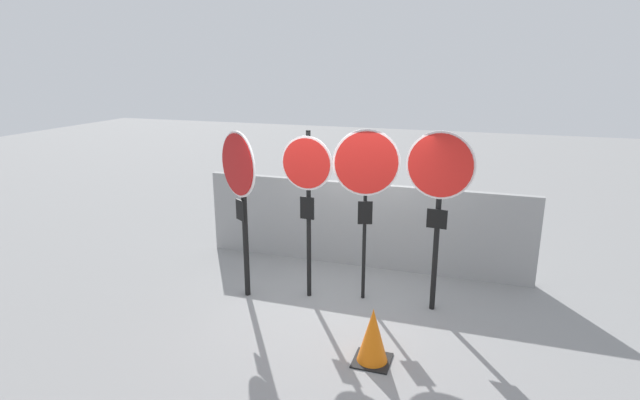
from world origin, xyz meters
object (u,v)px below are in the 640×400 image
(stop_sign_0, at_px, (240,182))
(stop_sign_3, at_px, (439,185))
(stop_sign_1, at_px, (307,181))
(traffic_cone_0, at_px, (373,336))
(stop_sign_2, at_px, (366,173))

(stop_sign_0, bearing_deg, stop_sign_3, 43.33)
(stop_sign_0, distance_m, stop_sign_3, 2.78)
(stop_sign_0, height_order, stop_sign_1, stop_sign_1)
(traffic_cone_0, bearing_deg, stop_sign_0, 153.70)
(stop_sign_0, xyz_separation_m, stop_sign_3, (2.75, 0.41, 0.07))
(traffic_cone_0, bearing_deg, stop_sign_1, 133.48)
(stop_sign_1, relative_size, stop_sign_3, 0.98)
(stop_sign_1, height_order, stop_sign_2, stop_sign_2)
(stop_sign_1, xyz_separation_m, traffic_cone_0, (1.29, -1.36, -1.46))
(stop_sign_1, bearing_deg, traffic_cone_0, -42.92)
(stop_sign_1, height_order, traffic_cone_0, stop_sign_1)
(traffic_cone_0, bearing_deg, stop_sign_2, 107.29)
(stop_sign_2, bearing_deg, stop_sign_0, 178.18)
(stop_sign_2, bearing_deg, stop_sign_1, 176.18)
(stop_sign_3, relative_size, traffic_cone_0, 3.74)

